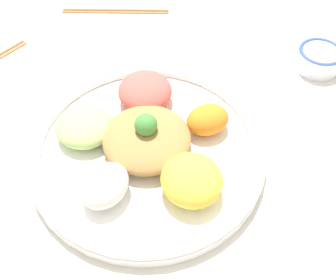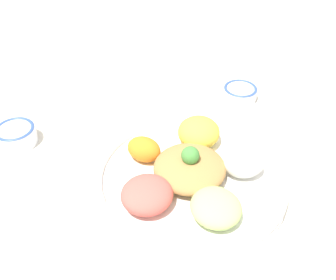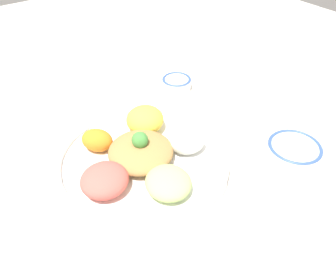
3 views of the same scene
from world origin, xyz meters
TOP-DOWN VIEW (x-y plane):
  - ground_plane at (0.00, 0.00)m, footprint 2.40×2.40m
  - salad_platter at (-0.01, -0.03)m, footprint 0.36×0.36m
  - sauce_bowl_dark at (0.25, 0.24)m, footprint 0.08×0.08m
  - chopsticks_pair_far at (-0.18, 0.34)m, footprint 0.23×0.06m

SIDE VIEW (x-z plane):
  - ground_plane at x=0.00m, z-range 0.00..0.00m
  - chopsticks_pair_far at x=-0.18m, z-range 0.00..0.01m
  - sauce_bowl_dark at x=0.25m, z-range 0.00..0.04m
  - salad_platter at x=-0.01m, z-range -0.02..0.07m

